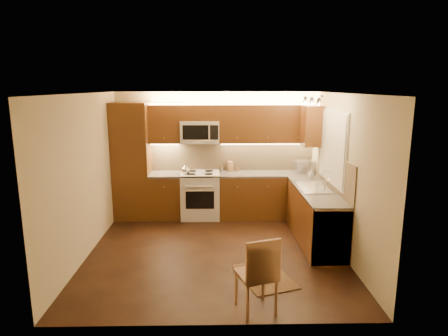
{
  "coord_description": "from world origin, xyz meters",
  "views": [
    {
      "loc": [
        0.02,
        -5.88,
        2.6
      ],
      "look_at": [
        0.15,
        0.55,
        1.25
      ],
      "focal_mm": 31.19,
      "sensor_mm": 36.0,
      "label": 1
    }
  ],
  "objects_px": {
    "sink": "(314,183)",
    "soap_bottle": "(311,174)",
    "microwave": "(200,132)",
    "knife_block": "(230,166)",
    "stove": "(201,195)",
    "kettle": "(186,169)",
    "dining_chair": "(256,273)",
    "toaster_oven": "(304,166)"
  },
  "relations": [
    {
      "from": "toaster_oven",
      "to": "soap_bottle",
      "type": "distance_m",
      "value": 0.49
    },
    {
      "from": "sink",
      "to": "toaster_oven",
      "type": "height_order",
      "value": "toaster_oven"
    },
    {
      "from": "toaster_oven",
      "to": "knife_block",
      "type": "height_order",
      "value": "toaster_oven"
    },
    {
      "from": "stove",
      "to": "knife_block",
      "type": "relative_size",
      "value": 4.56
    },
    {
      "from": "stove",
      "to": "microwave",
      "type": "height_order",
      "value": "microwave"
    },
    {
      "from": "sink",
      "to": "toaster_oven",
      "type": "relative_size",
      "value": 2.07
    },
    {
      "from": "knife_block",
      "to": "soap_bottle",
      "type": "relative_size",
      "value": 1.21
    },
    {
      "from": "toaster_oven",
      "to": "knife_block",
      "type": "distance_m",
      "value": 1.5
    },
    {
      "from": "sink",
      "to": "microwave",
      "type": "bearing_deg",
      "value": 147.79
    },
    {
      "from": "kettle",
      "to": "dining_chair",
      "type": "relative_size",
      "value": 0.22
    },
    {
      "from": "toaster_oven",
      "to": "knife_block",
      "type": "bearing_deg",
      "value": 169.88
    },
    {
      "from": "kettle",
      "to": "knife_block",
      "type": "height_order",
      "value": "kettle"
    },
    {
      "from": "microwave",
      "to": "toaster_oven",
      "type": "distance_m",
      "value": 2.21
    },
    {
      "from": "microwave",
      "to": "soap_bottle",
      "type": "xyz_separation_m",
      "value": [
        2.12,
        -0.54,
        -0.74
      ]
    },
    {
      "from": "microwave",
      "to": "knife_block",
      "type": "relative_size",
      "value": 3.77
    },
    {
      "from": "stove",
      "to": "kettle",
      "type": "height_order",
      "value": "kettle"
    },
    {
      "from": "kettle",
      "to": "soap_bottle",
      "type": "relative_size",
      "value": 1.24
    },
    {
      "from": "sink",
      "to": "dining_chair",
      "type": "bearing_deg",
      "value": -118.46
    },
    {
      "from": "microwave",
      "to": "dining_chair",
      "type": "bearing_deg",
      "value": -77.46
    },
    {
      "from": "stove",
      "to": "kettle",
      "type": "relative_size",
      "value": 4.49
    },
    {
      "from": "stove",
      "to": "kettle",
      "type": "xyz_separation_m",
      "value": [
        -0.28,
        -0.13,
        0.56
      ]
    },
    {
      "from": "stove",
      "to": "kettle",
      "type": "distance_m",
      "value": 0.64
    },
    {
      "from": "stove",
      "to": "soap_bottle",
      "type": "distance_m",
      "value": 2.22
    },
    {
      "from": "microwave",
      "to": "toaster_oven",
      "type": "xyz_separation_m",
      "value": [
        2.09,
        -0.05,
        -0.7
      ]
    },
    {
      "from": "knife_block",
      "to": "sink",
      "type": "bearing_deg",
      "value": -60.4
    },
    {
      "from": "sink",
      "to": "soap_bottle",
      "type": "distance_m",
      "value": 0.73
    },
    {
      "from": "sink",
      "to": "stove",
      "type": "bearing_deg",
      "value": 150.64
    },
    {
      "from": "stove",
      "to": "toaster_oven",
      "type": "bearing_deg",
      "value": 2.45
    },
    {
      "from": "microwave",
      "to": "soap_bottle",
      "type": "relative_size",
      "value": 4.58
    },
    {
      "from": "kettle",
      "to": "stove",
      "type": "bearing_deg",
      "value": 23.42
    },
    {
      "from": "microwave",
      "to": "knife_block",
      "type": "height_order",
      "value": "microwave"
    },
    {
      "from": "stove",
      "to": "soap_bottle",
      "type": "height_order",
      "value": "soap_bottle"
    },
    {
      "from": "toaster_oven",
      "to": "stove",
      "type": "bearing_deg",
      "value": 177.12
    },
    {
      "from": "stove",
      "to": "dining_chair",
      "type": "distance_m",
      "value": 3.46
    },
    {
      "from": "microwave",
      "to": "soap_bottle",
      "type": "bearing_deg",
      "value": -14.2
    },
    {
      "from": "dining_chair",
      "to": "microwave",
      "type": "bearing_deg",
      "value": 84.59
    },
    {
      "from": "dining_chair",
      "to": "kettle",
      "type": "bearing_deg",
      "value": 90.13
    },
    {
      "from": "kettle",
      "to": "toaster_oven",
      "type": "height_order",
      "value": "toaster_oven"
    },
    {
      "from": "stove",
      "to": "microwave",
      "type": "xyz_separation_m",
      "value": [
        0.0,
        0.14,
        1.26
      ]
    },
    {
      "from": "stove",
      "to": "toaster_oven",
      "type": "xyz_separation_m",
      "value": [
        2.09,
        0.09,
        0.56
      ]
    },
    {
      "from": "sink",
      "to": "soap_bottle",
      "type": "xyz_separation_m",
      "value": [
        0.12,
        0.72,
        0.01
      ]
    },
    {
      "from": "stove",
      "to": "knife_block",
      "type": "xyz_separation_m",
      "value": [
        0.6,
        0.21,
        0.54
      ]
    }
  ]
}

